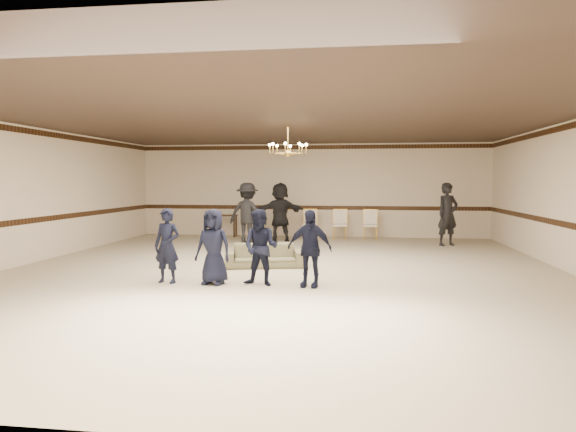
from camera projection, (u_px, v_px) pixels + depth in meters
The scene contains 16 objects.
room at pixel (282, 197), 10.68m from camera, with size 12.01×14.01×3.21m.
chair_rail at pixel (311, 208), 17.63m from camera, with size 12.00×0.02×0.14m, color #392111.
crown_molding at pixel (311, 147), 17.49m from camera, with size 12.00×0.02×0.14m, color #392111.
chandelier at pixel (288, 139), 11.58m from camera, with size 0.94×0.94×0.89m, color #BE913C, non-canonical shape.
boy_a at pixel (167, 246), 9.61m from camera, with size 0.52×0.34×1.41m, color black.
boy_b at pixel (213, 247), 9.49m from camera, with size 0.69×0.45×1.41m, color black.
boy_c at pixel (261, 247), 9.37m from camera, with size 0.69×0.53×1.41m, color black.
boy_d at pixel (309, 248), 9.25m from camera, with size 0.83×0.34×1.41m, color black.
settee at pixel (265, 255), 11.42m from camera, with size 1.77×0.69×0.52m, color #6F664A.
adult_left at pixel (247, 213), 15.60m from camera, with size 1.21×0.70×1.87m, color black.
adult_mid at pixel (280, 212), 16.17m from camera, with size 1.74×0.55×1.87m, color black.
adult_right at pixel (448, 214), 15.10m from camera, with size 0.68×0.45×1.87m, color black.
banquet_chair_left at pixel (310, 224), 16.95m from camera, with size 0.47×0.47×0.96m, color #F6E6CF, non-canonical shape.
banquet_chair_mid at pixel (340, 225), 16.82m from camera, with size 0.47×0.47×0.96m, color #F6E6CF, non-canonical shape.
banquet_chair_right at pixel (370, 225), 16.69m from camera, with size 0.47×0.47×0.96m, color #F6E6CF, non-canonical shape.
console_table at pixel (224, 226), 17.56m from camera, with size 0.91×0.39×0.77m, color black.
Camera 1 is at (1.56, -10.57, 1.94)m, focal length 31.76 mm.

